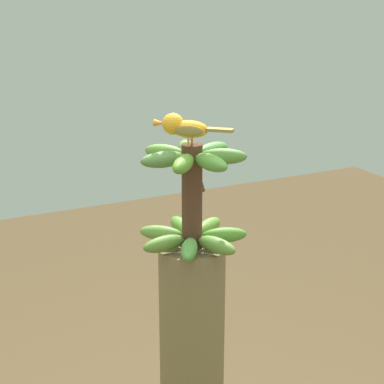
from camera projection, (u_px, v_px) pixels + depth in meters
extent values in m
cylinder|color=#4C2D1E|center=(192.00, 197.00, 1.74)|extent=(0.05, 0.05, 0.29)
ellipsoid|color=#54862C|center=(181.00, 226.00, 1.85)|extent=(0.13, 0.05, 0.04)
ellipsoid|color=#5D8C34|center=(161.00, 233.00, 1.80)|extent=(0.12, 0.12, 0.04)
ellipsoid|color=#547B2D|center=(164.00, 244.00, 1.72)|extent=(0.06, 0.13, 0.04)
ellipsoid|color=#4C8B3A|center=(189.00, 249.00, 1.69)|extent=(0.13, 0.10, 0.04)
ellipsoid|color=#5A8433|center=(217.00, 245.00, 1.71)|extent=(0.13, 0.08, 0.04)
ellipsoid|color=#4C8829|center=(224.00, 235.00, 1.78)|extent=(0.08, 0.13, 0.04)
ellipsoid|color=#5C882E|center=(208.00, 227.00, 1.84)|extent=(0.10, 0.13, 0.04)
ellipsoid|color=#507D3B|center=(163.00, 159.00, 1.67)|extent=(0.05, 0.13, 0.04)
ellipsoid|color=#578B2B|center=(183.00, 164.00, 1.63)|extent=(0.12, 0.11, 0.04)
ellipsoid|color=#518A34|center=(211.00, 163.00, 1.64)|extent=(0.13, 0.06, 0.04)
ellipsoid|color=#508333|center=(223.00, 156.00, 1.70)|extent=(0.10, 0.13, 0.04)
ellipsoid|color=#4B883A|center=(212.00, 150.00, 1.76)|extent=(0.09, 0.13, 0.04)
ellipsoid|color=#5A8D36|center=(187.00, 149.00, 1.78)|extent=(0.13, 0.08, 0.04)
ellipsoid|color=#598D35|center=(165.00, 152.00, 1.74)|extent=(0.13, 0.11, 0.04)
cone|color=brown|center=(199.00, 180.00, 1.77)|extent=(0.04, 0.04, 0.06)
cylinder|color=#C68933|center=(191.00, 141.00, 1.69)|extent=(0.01, 0.01, 0.02)
cylinder|color=#C68933|center=(188.00, 143.00, 1.66)|extent=(0.00, 0.00, 0.02)
ellipsoid|color=orange|center=(190.00, 129.00, 1.67)|extent=(0.10, 0.10, 0.05)
ellipsoid|color=olive|center=(194.00, 127.00, 1.69)|extent=(0.06, 0.06, 0.03)
ellipsoid|color=olive|center=(189.00, 131.00, 1.65)|extent=(0.06, 0.06, 0.03)
cube|color=olive|center=(220.00, 130.00, 1.65)|extent=(0.06, 0.07, 0.01)
sphere|color=gold|center=(173.00, 124.00, 1.67)|extent=(0.06, 0.06, 0.06)
sphere|color=black|center=(168.00, 124.00, 1.66)|extent=(0.01, 0.01, 0.01)
cone|color=orange|center=(160.00, 123.00, 1.68)|extent=(0.03, 0.03, 0.02)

